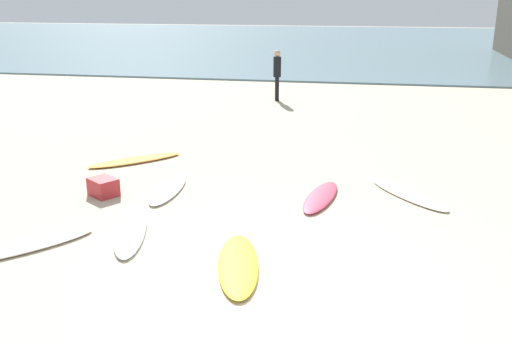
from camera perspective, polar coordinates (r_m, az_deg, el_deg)
name	(u,v)px	position (r m, az deg, el deg)	size (l,w,h in m)	color
ground_plane	(269,278)	(8.17, 1.36, -10.71)	(120.00, 120.00, 0.00)	beige
ocean_water	(349,43)	(45.13, 9.33, 12.58)	(120.00, 40.00, 0.08)	slate
surfboard_0	(238,265)	(8.44, -1.79, -9.38)	(0.59, 2.07, 0.09)	yellow
surfboard_1	(321,197)	(11.14, 6.52, -2.60)	(0.50, 1.91, 0.09)	#D8435C
surfboard_2	(168,189)	(11.63, -8.83, -1.84)	(0.51, 1.90, 0.08)	white
surfboard_3	(131,228)	(9.88, -12.45, -5.65)	(0.51, 2.38, 0.08)	white
surfboard_4	(28,246)	(9.73, -21.96, -6.96)	(0.52, 2.12, 0.08)	#F3E0CC
surfboard_5	(135,160)	(13.77, -12.05, 1.08)	(0.52, 2.27, 0.08)	orange
surfboard_6	(408,194)	(11.64, 15.06, -2.28)	(0.52, 2.13, 0.06)	silver
beachgoer_mid	(277,72)	(20.97, 2.14, 9.87)	(0.33, 0.34, 1.84)	black
beach_cooler	(103,187)	(11.61, -15.09, -1.56)	(0.54, 0.43, 0.36)	#B2282D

